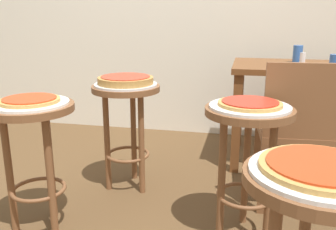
# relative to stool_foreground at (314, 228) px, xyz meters

# --- Properties ---
(ground_plane) EXTENTS (6.00, 6.00, 0.00)m
(ground_plane) POSITION_rel_stool_foreground_xyz_m (-0.86, 0.74, -0.50)
(ground_plane) COLOR brown
(stool_foreground) EXTENTS (0.41, 0.41, 0.67)m
(stool_foreground) POSITION_rel_stool_foreground_xyz_m (0.00, 0.00, 0.00)
(stool_foreground) COLOR brown
(stool_foreground) RESTS_ON ground_plane
(serving_plate_foreground) EXTENTS (0.38, 0.38, 0.01)m
(serving_plate_foreground) POSITION_rel_stool_foreground_xyz_m (0.00, -0.00, 0.17)
(serving_plate_foreground) COLOR silver
(serving_plate_foreground) RESTS_ON stool_foreground
(pizza_foreground) EXTENTS (0.33, 0.33, 0.02)m
(pizza_foreground) POSITION_rel_stool_foreground_xyz_m (0.00, 0.00, 0.19)
(pizza_foreground) COLOR tan
(pizza_foreground) RESTS_ON serving_plate_foreground
(stool_middle) EXTENTS (0.41, 0.41, 0.67)m
(stool_middle) POSITION_rel_stool_foreground_xyz_m (-1.22, 0.55, 0.00)
(stool_middle) COLOR brown
(stool_middle) RESTS_ON ground_plane
(serving_plate_middle) EXTENTS (0.37, 0.37, 0.01)m
(serving_plate_middle) POSITION_rel_stool_foreground_xyz_m (-1.22, 0.55, 0.17)
(serving_plate_middle) COLOR white
(serving_plate_middle) RESTS_ON stool_middle
(pizza_middle) EXTENTS (0.28, 0.28, 0.02)m
(pizza_middle) POSITION_rel_stool_foreground_xyz_m (-1.22, 0.55, 0.19)
(pizza_middle) COLOR tan
(pizza_middle) RESTS_ON serving_plate_middle
(stool_leftside) EXTENTS (0.41, 0.41, 0.67)m
(stool_leftside) POSITION_rel_stool_foreground_xyz_m (-0.19, 0.71, 0.00)
(stool_leftside) COLOR brown
(stool_leftside) RESTS_ON ground_plane
(serving_plate_leftside) EXTENTS (0.38, 0.38, 0.01)m
(serving_plate_leftside) POSITION_rel_stool_foreground_xyz_m (-0.19, 0.71, 0.17)
(serving_plate_leftside) COLOR silver
(serving_plate_leftside) RESTS_ON stool_leftside
(pizza_leftside) EXTENTS (0.30, 0.30, 0.02)m
(pizza_leftside) POSITION_rel_stool_foreground_xyz_m (-0.19, 0.71, 0.19)
(pizza_leftside) COLOR tan
(pizza_leftside) RESTS_ON serving_plate_leftside
(stool_rear) EXTENTS (0.41, 0.41, 0.67)m
(stool_rear) POSITION_rel_stool_foreground_xyz_m (-0.93, 1.11, 0.00)
(stool_rear) COLOR brown
(stool_rear) RESTS_ON ground_plane
(serving_plate_rear) EXTENTS (0.38, 0.38, 0.01)m
(serving_plate_rear) POSITION_rel_stool_foreground_xyz_m (-0.93, 1.11, 0.17)
(serving_plate_rear) COLOR silver
(serving_plate_rear) RESTS_ON stool_rear
(pizza_rear) EXTENTS (0.34, 0.34, 0.05)m
(pizza_rear) POSITION_rel_stool_foreground_xyz_m (-0.93, 1.11, 0.20)
(pizza_rear) COLOR #B78442
(pizza_rear) RESTS_ON serving_plate_rear
(dining_table) EXTENTS (0.92, 0.67, 0.74)m
(dining_table) POSITION_rel_stool_foreground_xyz_m (0.14, 1.79, 0.11)
(dining_table) COLOR brown
(dining_table) RESTS_ON ground_plane
(cup_near_edge) EXTENTS (0.07, 0.07, 0.10)m
(cup_near_edge) POSITION_rel_stool_foreground_xyz_m (0.34, 1.58, 0.29)
(cup_near_edge) COLOR #3360B2
(cup_near_edge) RESTS_ON dining_table
(cup_far_edge) EXTENTS (0.07, 0.07, 0.13)m
(cup_far_edge) POSITION_rel_stool_foreground_xyz_m (0.14, 1.90, 0.30)
(cup_far_edge) COLOR #3360B2
(cup_far_edge) RESTS_ON dining_table
(condiment_shaker) EXTENTS (0.04, 0.04, 0.08)m
(condiment_shaker) POSITION_rel_stool_foreground_xyz_m (0.17, 1.80, 0.28)
(condiment_shaker) COLOR white
(condiment_shaker) RESTS_ON dining_table
(wooden_chair) EXTENTS (0.43, 0.43, 0.85)m
(wooden_chair) POSITION_rel_stool_foreground_xyz_m (0.08, 1.08, -0.04)
(wooden_chair) COLOR brown
(wooden_chair) RESTS_ON ground_plane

